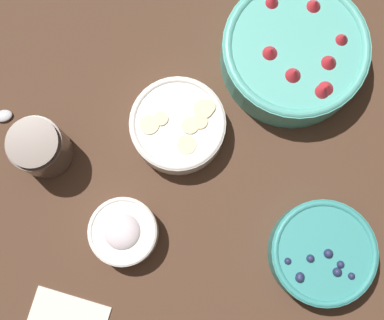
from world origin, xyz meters
name	(u,v)px	position (x,y,z in m)	size (l,w,h in m)	color
ground_plane	(157,178)	(0.00, 0.00, 0.00)	(4.00, 4.00, 0.00)	#4C3323
bowl_strawberries	(294,52)	(-0.28, -0.16, 0.04)	(0.25, 0.25, 0.09)	#56B7A8
bowl_blueberries	(322,253)	(-0.25, 0.18, 0.03)	(0.17, 0.17, 0.06)	teal
bowl_bananas	(178,126)	(-0.05, -0.08, 0.03)	(0.16, 0.16, 0.05)	white
bowl_cream	(124,232)	(0.07, 0.08, 0.03)	(0.11, 0.11, 0.06)	white
jar_chocolate	(41,148)	(0.18, -0.08, 0.05)	(0.09, 0.09, 0.10)	#4C3D33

